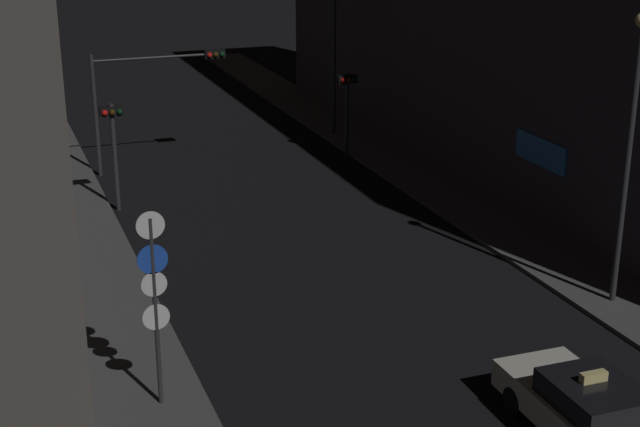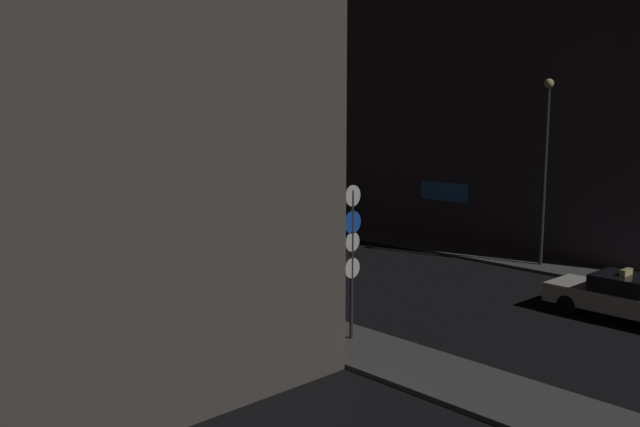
% 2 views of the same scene
% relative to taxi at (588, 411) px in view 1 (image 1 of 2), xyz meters
% --- Properties ---
extents(sidewalk_left, '(2.55, 56.83, 0.12)m').
position_rel_taxi_xyz_m(sidewalk_left, '(-8.03, 18.63, -0.67)').
color(sidewalk_left, '#4C4C4C').
rests_on(sidewalk_left, ground_plane).
extents(sidewalk_right, '(2.55, 56.83, 0.12)m').
position_rel_taxi_xyz_m(sidewalk_right, '(4.90, 18.63, -0.67)').
color(sidewalk_right, '#4C4C4C').
rests_on(sidewalk_right, ground_plane).
extents(taxi, '(1.86, 4.47, 1.62)m').
position_rel_taxi_xyz_m(taxi, '(0.00, 0.00, 0.00)').
color(taxi, silver).
rests_on(taxi, ground_plane).
extents(traffic_light_overhead, '(5.21, 0.42, 4.70)m').
position_rel_taxi_xyz_m(traffic_light_overhead, '(-4.36, 22.24, 2.76)').
color(traffic_light_overhead, '#2D2D33').
rests_on(traffic_light_overhead, ground_plane).
extents(traffic_light_left_kerb, '(0.80, 0.42, 3.76)m').
position_rel_taxi_xyz_m(traffic_light_left_kerb, '(-6.50, 17.83, 1.95)').
color(traffic_light_left_kerb, '#2D2D33').
rests_on(traffic_light_left_kerb, ground_plane).
extents(traffic_light_right_kerb, '(0.80, 0.42, 3.55)m').
position_rel_taxi_xyz_m(traffic_light_right_kerb, '(3.38, 21.19, 1.82)').
color(traffic_light_right_kerb, '#2D2D33').
rests_on(traffic_light_right_kerb, ground_plane).
extents(sign_pole_left, '(0.64, 0.10, 4.36)m').
position_rel_taxi_xyz_m(sign_pole_left, '(-7.75, 4.33, 1.98)').
color(sign_pole_left, '#2D2D33').
rests_on(sign_pole_left, sidewalk_left).
extents(street_lamp_near_block, '(0.39, 0.39, 7.62)m').
position_rel_taxi_xyz_m(street_lamp_near_block, '(4.67, 5.37, 3.93)').
color(street_lamp_near_block, '#2D2D33').
rests_on(street_lamp_near_block, sidewalk_right).
extents(street_lamp_far_block, '(0.41, 0.41, 6.45)m').
position_rel_taxi_xyz_m(street_lamp_far_block, '(4.18, 24.71, 3.40)').
color(street_lamp_far_block, '#2D2D33').
rests_on(street_lamp_far_block, sidewalk_right).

